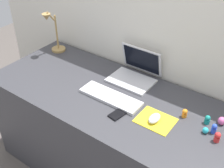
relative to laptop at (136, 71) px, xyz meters
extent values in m
cube|color=silver|center=(-0.02, 0.13, -0.09)|extent=(2.88, 0.05, 1.41)
cube|color=#38383D|center=(-0.02, -0.26, -0.42)|extent=(1.68, 0.71, 0.74)
cube|color=silver|center=(0.00, -0.06, -0.05)|extent=(0.30, 0.21, 0.01)
cube|color=silver|center=(0.00, 0.07, 0.06)|extent=(0.30, 0.06, 0.20)
cube|color=black|center=(0.00, 0.07, 0.06)|extent=(0.27, 0.05, 0.17)
cube|color=silver|center=(0.00, -0.29, -0.04)|extent=(0.41, 0.13, 0.02)
cube|color=yellow|center=(0.33, -0.31, -0.05)|extent=(0.21, 0.17, 0.00)
ellipsoid|color=silver|center=(0.32, -0.32, -0.03)|extent=(0.06, 0.10, 0.03)
cube|color=black|center=(0.13, -0.38, -0.05)|extent=(0.08, 0.14, 0.01)
cylinder|color=#A5844C|center=(-0.72, -0.02, -0.04)|extent=(0.11, 0.11, 0.02)
cylinder|color=#A5844C|center=(-0.72, -0.02, 0.10)|extent=(0.01, 0.01, 0.28)
cylinder|color=#A5844C|center=(-0.72, -0.06, 0.25)|extent=(0.01, 0.07, 0.09)
cone|color=#A5844C|center=(-0.72, -0.10, 0.25)|extent=(0.06, 0.06, 0.05)
cylinder|color=teal|center=(0.57, -0.16, -0.04)|extent=(0.03, 0.03, 0.03)
sphere|color=teal|center=(0.57, -0.16, -0.02)|extent=(0.03, 0.03, 0.03)
cylinder|color=red|center=(0.66, -0.26, -0.04)|extent=(0.03, 0.03, 0.03)
sphere|color=red|center=(0.66, -0.26, -0.01)|extent=(0.03, 0.03, 0.03)
ellipsoid|color=pink|center=(0.64, -0.12, -0.03)|extent=(0.04, 0.04, 0.05)
ellipsoid|color=#28B7CC|center=(0.59, -0.24, -0.04)|extent=(0.03, 0.03, 0.04)
cylinder|color=blue|center=(0.63, -0.21, -0.04)|extent=(0.03, 0.03, 0.03)
sphere|color=blue|center=(0.63, -0.21, -0.01)|extent=(0.03, 0.03, 0.03)
cylinder|color=orange|center=(0.45, -0.18, -0.04)|extent=(0.03, 0.03, 0.03)
sphere|color=orange|center=(0.45, -0.18, -0.01)|extent=(0.03, 0.03, 0.03)
camera|label=1|loc=(0.85, -1.45, 1.06)|focal=46.46mm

